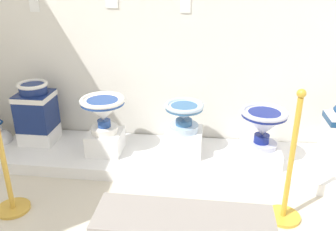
{
  "coord_description": "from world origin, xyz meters",
  "views": [
    {
      "loc": [
        2.36,
        -0.91,
        1.81
      ],
      "look_at": [
        1.98,
        2.15,
        0.51
      ],
      "focal_mm": 38.64,
      "sensor_mm": 36.0,
      "label": 1
    }
  ],
  "objects_px": {
    "info_placard_first": "(34,3)",
    "plinth_block_central_ornate": "(184,141)",
    "stanchion_post_near_right": "(288,184)",
    "antique_toilet_central_ornate": "(184,113)",
    "plinth_block_tall_cobalt": "(105,142)",
    "info_placard_second": "(112,1)",
    "plinth_block_pale_glazed": "(40,134)",
    "plinth_block_squat_floral": "(260,154)",
    "antique_toilet_tall_cobalt": "(103,110)",
    "info_placard_third": "(185,4)",
    "antique_toilet_pale_glazed": "(36,105)",
    "antique_toilet_squat_floral": "(263,123)",
    "stanchion_post_near_left": "(7,176)"
  },
  "relations": [
    {
      "from": "plinth_block_pale_glazed",
      "to": "stanchion_post_near_right",
      "type": "relative_size",
      "value": 0.32
    },
    {
      "from": "stanchion_post_near_left",
      "to": "plinth_block_squat_floral",
      "type": "bearing_deg",
      "value": 22.63
    },
    {
      "from": "plinth_block_central_ornate",
      "to": "antique_toilet_tall_cobalt",
      "type": "bearing_deg",
      "value": -173.58
    },
    {
      "from": "plinth_block_central_ornate",
      "to": "antique_toilet_central_ornate",
      "type": "bearing_deg",
      "value": 180.0
    },
    {
      "from": "antique_toilet_pale_glazed",
      "to": "stanchion_post_near_right",
      "type": "distance_m",
      "value": 2.47
    },
    {
      "from": "info_placard_second",
      "to": "stanchion_post_near_left",
      "type": "height_order",
      "value": "info_placard_second"
    },
    {
      "from": "stanchion_post_near_left",
      "to": "info_placard_third",
      "type": "bearing_deg",
      "value": 45.56
    },
    {
      "from": "antique_toilet_central_ornate",
      "to": "info_placard_third",
      "type": "xyz_separation_m",
      "value": [
        -0.03,
        0.35,
        0.95
      ]
    },
    {
      "from": "plinth_block_pale_glazed",
      "to": "plinth_block_tall_cobalt",
      "type": "height_order",
      "value": "plinth_block_tall_cobalt"
    },
    {
      "from": "info_placard_first",
      "to": "plinth_block_central_ornate",
      "type": "bearing_deg",
      "value": -13.04
    },
    {
      "from": "plinth_block_central_ornate",
      "to": "info_placard_first",
      "type": "xyz_separation_m",
      "value": [
        -1.51,
        0.35,
        1.23
      ]
    },
    {
      "from": "plinth_block_pale_glazed",
      "to": "antique_toilet_tall_cobalt",
      "type": "distance_m",
      "value": 0.83
    },
    {
      "from": "info_placard_first",
      "to": "stanchion_post_near_right",
      "type": "height_order",
      "value": "info_placard_first"
    },
    {
      "from": "antique_toilet_squat_floral",
      "to": "stanchion_post_near_right",
      "type": "relative_size",
      "value": 0.4
    },
    {
      "from": "plinth_block_central_ornate",
      "to": "stanchion_post_near_left",
      "type": "xyz_separation_m",
      "value": [
        -1.28,
        -0.92,
        0.08
      ]
    },
    {
      "from": "antique_toilet_pale_glazed",
      "to": "info_placard_second",
      "type": "xyz_separation_m",
      "value": [
        0.76,
        0.3,
        0.98
      ]
    },
    {
      "from": "stanchion_post_near_right",
      "to": "plinth_block_central_ornate",
      "type": "bearing_deg",
      "value": 137.94
    },
    {
      "from": "antique_toilet_tall_cobalt",
      "to": "info_placard_third",
      "type": "xyz_separation_m",
      "value": [
        0.72,
        0.43,
        0.92
      ]
    },
    {
      "from": "antique_toilet_central_ornate",
      "to": "info_placard_second",
      "type": "distance_m",
      "value": 1.26
    },
    {
      "from": "plinth_block_tall_cobalt",
      "to": "plinth_block_squat_floral",
      "type": "bearing_deg",
      "value": -0.15
    },
    {
      "from": "info_placard_first",
      "to": "stanchion_post_near_left",
      "type": "xyz_separation_m",
      "value": [
        0.23,
        -1.27,
        -1.14
      ]
    },
    {
      "from": "plinth_block_pale_glazed",
      "to": "info_placard_third",
      "type": "xyz_separation_m",
      "value": [
        1.45,
        0.3,
        1.28
      ]
    },
    {
      "from": "plinth_block_pale_glazed",
      "to": "plinth_block_central_ornate",
      "type": "distance_m",
      "value": 1.49
    },
    {
      "from": "plinth_block_tall_cobalt",
      "to": "stanchion_post_near_left",
      "type": "relative_size",
      "value": 0.31
    },
    {
      "from": "antique_toilet_squat_floral",
      "to": "info_placard_first",
      "type": "height_order",
      "value": "info_placard_first"
    },
    {
      "from": "stanchion_post_near_left",
      "to": "stanchion_post_near_right",
      "type": "relative_size",
      "value": 1.01
    },
    {
      "from": "antique_toilet_squat_floral",
      "to": "stanchion_post_near_right",
      "type": "xyz_separation_m",
      "value": [
        0.12,
        -0.67,
        -0.19
      ]
    },
    {
      "from": "plinth_block_tall_cobalt",
      "to": "plinth_block_central_ornate",
      "type": "relative_size",
      "value": 0.92
    },
    {
      "from": "info_placard_first",
      "to": "stanchion_post_near_right",
      "type": "relative_size",
      "value": 0.15
    },
    {
      "from": "plinth_block_central_ornate",
      "to": "info_placard_third",
      "type": "bearing_deg",
      "value": 95.55
    },
    {
      "from": "info_placard_first",
      "to": "antique_toilet_tall_cobalt",
      "type": "bearing_deg",
      "value": -29.87
    },
    {
      "from": "plinth_block_pale_glazed",
      "to": "antique_toilet_central_ornate",
      "type": "height_order",
      "value": "antique_toilet_central_ornate"
    },
    {
      "from": "info_placard_second",
      "to": "info_placard_third",
      "type": "height_order",
      "value": "info_placard_third"
    },
    {
      "from": "plinth_block_squat_floral",
      "to": "plinth_block_central_ornate",
      "type": "bearing_deg",
      "value": 172.97
    },
    {
      "from": "stanchion_post_near_right",
      "to": "antique_toilet_central_ornate",
      "type": "bearing_deg",
      "value": 137.94
    },
    {
      "from": "plinth_block_central_ornate",
      "to": "stanchion_post_near_right",
      "type": "height_order",
      "value": "stanchion_post_near_right"
    },
    {
      "from": "plinth_block_squat_floral",
      "to": "plinth_block_tall_cobalt",
      "type": "bearing_deg",
      "value": 179.85
    },
    {
      "from": "plinth_block_squat_floral",
      "to": "info_placard_third",
      "type": "height_order",
      "value": "info_placard_third"
    },
    {
      "from": "info_placard_second",
      "to": "stanchion_post_near_right",
      "type": "xyz_separation_m",
      "value": [
        1.57,
        -1.1,
        -1.18
      ]
    },
    {
      "from": "plinth_block_squat_floral",
      "to": "info_placard_second",
      "type": "height_order",
      "value": "info_placard_second"
    },
    {
      "from": "plinth_block_tall_cobalt",
      "to": "info_placard_second",
      "type": "distance_m",
      "value": 1.34
    },
    {
      "from": "plinth_block_central_ornate",
      "to": "antique_toilet_squat_floral",
      "type": "bearing_deg",
      "value": -7.03
    },
    {
      "from": "plinth_block_pale_glazed",
      "to": "antique_toilet_central_ornate",
      "type": "relative_size",
      "value": 0.92
    },
    {
      "from": "antique_toilet_pale_glazed",
      "to": "info_placard_third",
      "type": "height_order",
      "value": "info_placard_third"
    },
    {
      "from": "plinth_block_pale_glazed",
      "to": "plinth_block_squat_floral",
      "type": "height_order",
      "value": "plinth_block_pale_glazed"
    },
    {
      "from": "antique_toilet_squat_floral",
      "to": "info_placard_third",
      "type": "xyz_separation_m",
      "value": [
        -0.75,
        0.44,
        0.97
      ]
    },
    {
      "from": "info_placard_second",
      "to": "stanchion_post_near_right",
      "type": "height_order",
      "value": "info_placard_second"
    },
    {
      "from": "info_placard_second",
      "to": "plinth_block_squat_floral",
      "type": "bearing_deg",
      "value": -16.81
    },
    {
      "from": "plinth_block_squat_floral",
      "to": "stanchion_post_near_right",
      "type": "distance_m",
      "value": 0.69
    },
    {
      "from": "antique_toilet_pale_glazed",
      "to": "plinth_block_squat_floral",
      "type": "bearing_deg",
      "value": -3.52
    }
  ]
}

